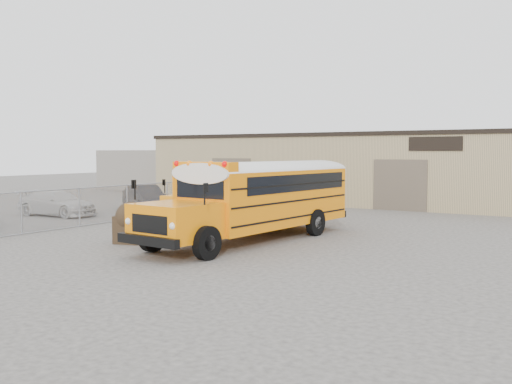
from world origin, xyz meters
The scene contains 9 objects.
ground centered at (0.00, 0.00, 0.00)m, with size 120.00×120.00×0.00m, color #45433F.
warehouse centered at (0.00, 19.99, 2.37)m, with size 30.20×10.20×4.67m.
chainlink_fence centered at (-6.00, 3.00, 0.90)m, with size 0.07×18.07×1.81m.
distant_building_left centered at (-22.00, 22.00, 1.80)m, with size 8.00×6.00×3.60m, color gray.
school_bus_left centered at (-0.45, 11.50, 1.63)m, with size 2.94×9.66×2.82m.
school_bus_right centered at (3.41, 7.71, 1.81)m, with size 3.49×10.88×3.13m.
tarp_bundle centered at (-0.70, -2.10, 0.80)m, with size 1.25×1.18×1.57m.
car_white centered at (-10.75, 2.51, 0.68)m, with size 1.90×4.68×1.36m, color silver.
car_dark centered at (-8.97, 7.44, 0.73)m, with size 1.55×4.44×1.46m, color black.
Camera 1 is at (14.69, -17.55, 3.42)m, focal length 40.00 mm.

